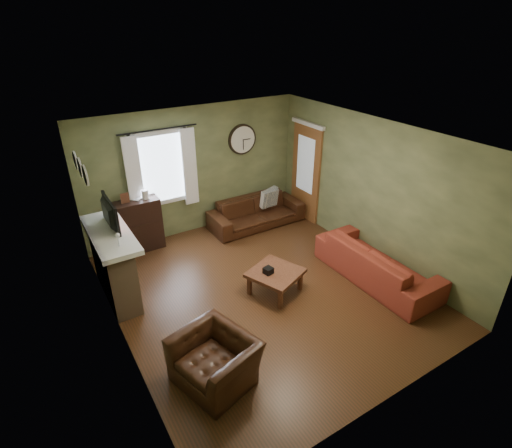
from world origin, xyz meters
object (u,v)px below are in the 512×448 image
bookshelf (138,226)px  coffee_table (275,282)px  sofa_brown (256,212)px  armchair (215,360)px  sofa_red (377,263)px

bookshelf → coffee_table: (1.47, -2.53, -0.32)m
bookshelf → sofa_brown: bearing=-7.3°
armchair → coffee_table: (1.65, 1.09, -0.11)m
armchair → sofa_brown: bearing=125.5°
bookshelf → armchair: bookshelf is taller
sofa_brown → armchair: bearing=-128.7°
sofa_brown → coffee_table: sofa_brown is taller
sofa_brown → sofa_red: (0.69, -2.82, 0.03)m
bookshelf → coffee_table: size_ratio=1.37×
sofa_brown → sofa_red: 2.91m
bookshelf → coffee_table: bookshelf is taller
coffee_table → armchair: bearing=-146.4°
sofa_red → coffee_table: bearing=70.2°
sofa_red → coffee_table: size_ratio=2.98×
bookshelf → armchair: bearing=-92.7°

